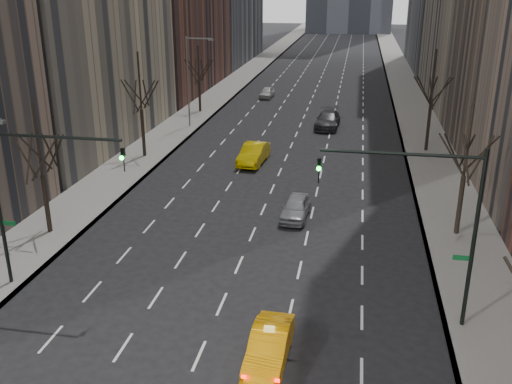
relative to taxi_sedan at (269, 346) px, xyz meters
The scene contains 15 objects.
sidewalk_left 63.66m from the taxi_sedan, 103.72° to the left, with size 4.50×320.00×0.15m, color slate.
sidewalk_right 62.56m from the taxi_sedan, 81.36° to the left, with size 4.50×320.00×0.15m, color slate.
tree_lw_b 18.07m from the taxi_sedan, 146.47° to the left, with size 3.36×3.50×7.82m.
tree_lw_c 29.99m from the taxi_sedan, 119.89° to the left, with size 3.36×3.50×8.74m.
tree_lw_d 46.38m from the taxi_sedan, 108.71° to the left, with size 3.36×3.50×7.36m.
tree_rw_b 16.87m from the taxi_sedan, 56.54° to the left, with size 3.36×3.50×7.82m.
tree_rw_c 33.30m from the taxi_sedan, 73.97° to the left, with size 3.36×3.50×8.74m.
traffic_mast_left 13.44m from the taxi_sedan, 162.20° to the left, with size 6.69×0.39×8.00m.
traffic_mast_right 8.76m from the taxi_sedan, 31.53° to the left, with size 6.69×0.39×8.00m.
streetlight_far 39.61m from the taxi_sedan, 110.38° to the left, with size 2.83×0.22×9.00m.
taxi_sedan is the anchor object (origin of this frame).
silver_sedan_ahead 14.85m from the taxi_sedan, 92.30° to the left, with size 1.64×4.07×1.39m, color gray.
far_taxi 26.30m from the taxi_sedan, 101.64° to the left, with size 1.74×4.99×1.64m, color #E3C004.
far_suv_grey 39.11m from the taxi_sedan, 89.97° to the left, with size 2.32×5.71×1.66m, color #2D2D32.
far_car_white 54.51m from the taxi_sedan, 99.15° to the left, with size 1.56×3.89×1.32m, color #BCBCBC.
Camera 1 is at (5.66, -10.62, 14.27)m, focal length 40.00 mm.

